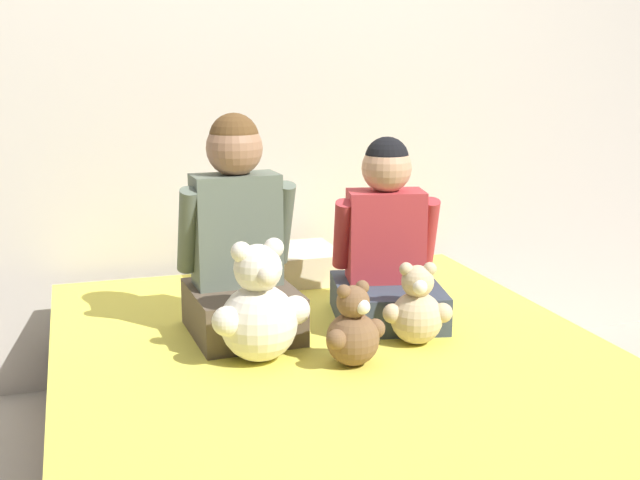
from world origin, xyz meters
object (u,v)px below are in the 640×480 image
object	(u,v)px
child_on_right	(386,250)
bed	(341,428)
teddy_bear_held_by_left_child	(259,311)
teddy_bear_held_by_right_child	(417,310)
teddy_bear_between_children	(353,331)
child_on_left	(239,246)
pillow_at_headboard	(272,266)

from	to	relation	value
child_on_right	bed	bearing A→B (deg)	-119.40
teddy_bear_held_by_left_child	teddy_bear_held_by_right_child	distance (m)	0.46
child_on_right	teddy_bear_between_children	size ratio (longest dim) A/B	2.48
child_on_left	teddy_bear_between_children	xyz separation A→B (m)	(0.23, -0.35, -0.17)
child_on_right	teddy_bear_held_by_left_child	xyz separation A→B (m)	(-0.46, -0.24, -0.08)
teddy_bear_held_by_right_child	pillow_at_headboard	world-z (taller)	teddy_bear_held_by_right_child
child_on_right	teddy_bear_held_by_left_child	world-z (taller)	child_on_right
child_on_left	teddy_bear_held_by_right_child	distance (m)	0.55
child_on_right	pillow_at_headboard	world-z (taller)	child_on_right
bed	teddy_bear_held_by_left_child	xyz separation A→B (m)	(-0.22, 0.03, 0.36)
bed	teddy_bear_between_children	bearing A→B (deg)	-84.97
teddy_bear_held_by_left_child	teddy_bear_held_by_right_child	bearing A→B (deg)	-11.62
teddy_bear_held_by_right_child	child_on_left	bearing A→B (deg)	165.94
child_on_right	teddy_bear_between_children	bearing A→B (deg)	-111.85
child_on_right	pillow_at_headboard	size ratio (longest dim) A/B	1.18
bed	teddy_bear_held_by_left_child	bearing A→B (deg)	172.27
bed	child_on_right	distance (m)	0.57
teddy_bear_held_by_left_child	pillow_at_headboard	distance (m)	0.79
child_on_left	pillow_at_headboard	world-z (taller)	child_on_left
child_on_left	pillow_at_headboard	xyz separation A→B (m)	(0.22, 0.51, -0.20)
teddy_bear_between_children	pillow_at_headboard	size ratio (longest dim) A/B	0.47
child_on_right	pillow_at_headboard	xyz separation A→B (m)	(-0.24, 0.51, -0.16)
pillow_at_headboard	child_on_right	bearing A→B (deg)	-64.61
child_on_left	child_on_right	bearing A→B (deg)	-3.24
teddy_bear_held_by_right_child	teddy_bear_between_children	distance (m)	0.25
child_on_right	teddy_bear_held_by_right_child	world-z (taller)	child_on_right
child_on_left	teddy_bear_between_children	bearing A→B (deg)	-60.02
bed	teddy_bear_between_children	xyz separation A→B (m)	(0.01, -0.08, 0.31)
pillow_at_headboard	child_on_left	bearing A→B (deg)	-113.83
bed	child_on_right	size ratio (longest dim) A/B	3.44
teddy_bear_between_children	child_on_left	bearing A→B (deg)	101.46
bed	child_on_left	xyz separation A→B (m)	(-0.22, 0.27, 0.48)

